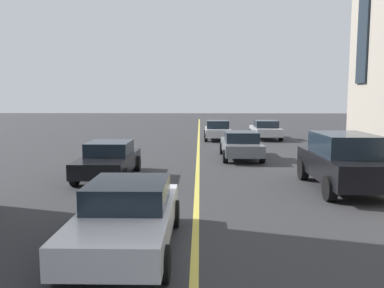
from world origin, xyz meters
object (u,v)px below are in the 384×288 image
Objects in this scene: car_black_parked_b at (344,161)px; car_silver_parked_a at (265,129)px; car_black_oncoming at (109,159)px; car_white_mid at (127,215)px; car_silver_trailing at (217,130)px; car_grey_near at (241,145)px.

car_black_parked_b reaches higher than car_silver_parked_a.
car_black_oncoming is 1.00× the size of car_white_mid.
car_black_oncoming is at bearing 15.63° from car_white_mid.
car_black_parked_b is 16.10m from car_silver_parked_a.
car_silver_trailing is at bearing -19.24° from car_black_oncoming.
car_silver_trailing is 0.89× the size of car_grey_near.
car_black_oncoming is 1.13× the size of car_silver_trailing.
car_black_parked_b is at bearing 180.00° from car_silver_parked_a.
car_black_oncoming is at bearing 77.66° from car_black_parked_b.
car_silver_trailing is at bearing 100.43° from car_silver_parked_a.
car_white_mid is at bearing 172.53° from car_silver_trailing.
car_silver_parked_a is at bearing -0.00° from car_black_parked_b.
car_silver_trailing is 0.83× the size of car_black_parked_b.
car_black_parked_b reaches higher than car_silver_trailing.
car_silver_parked_a is at bearing -16.28° from car_white_mid.
car_silver_parked_a is at bearing -16.30° from car_grey_near.
car_black_parked_b is at bearing -102.34° from car_black_oncoming.
car_grey_near is at bearing 22.29° from car_black_parked_b.
car_black_parked_b is (-15.44, -3.54, 0.27)m from car_silver_trailing.
car_black_parked_b reaches higher than car_black_oncoming.
car_grey_near is at bearing -16.26° from car_white_mid.
car_black_parked_b is 1.07× the size of car_silver_parked_a.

